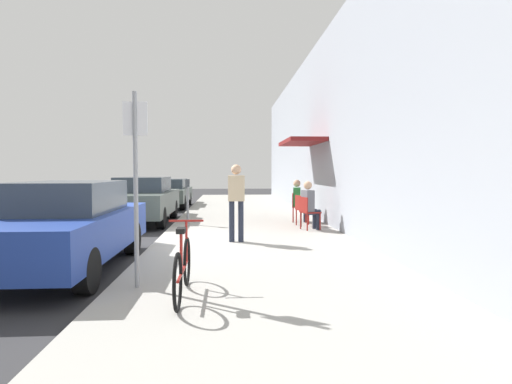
{
  "coord_description": "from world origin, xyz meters",
  "views": [
    {
      "loc": [
        1.61,
        -9.12,
        1.68
      ],
      "look_at": [
        2.77,
        7.74,
        0.82
      ],
      "focal_mm": 29.02,
      "sensor_mm": 36.0,
      "label": 1
    }
  ],
  "objects_px": {
    "parked_car_0": "(66,225)",
    "cafe_chair_2": "(297,205)",
    "seated_patron_0": "(310,204)",
    "pedestrian_standing": "(236,196)",
    "parked_car_1": "(143,199)",
    "cafe_chair_0": "(308,211)",
    "seated_patron_2": "(299,199)",
    "street_sign": "(136,174)",
    "parking_meter": "(188,198)",
    "parked_car_2": "(169,192)",
    "bicycle_0": "(183,268)",
    "cafe_chair_1": "(302,208)"
  },
  "relations": [
    {
      "from": "parked_car_0",
      "to": "cafe_chair_2",
      "type": "relative_size",
      "value": 5.06
    },
    {
      "from": "seated_patron_0",
      "to": "pedestrian_standing",
      "type": "xyz_separation_m",
      "value": [
        -1.98,
        -1.74,
        0.3
      ]
    },
    {
      "from": "parked_car_1",
      "to": "cafe_chair_2",
      "type": "bearing_deg",
      "value": -11.17
    },
    {
      "from": "cafe_chair_0",
      "to": "seated_patron_2",
      "type": "bearing_deg",
      "value": 88.09
    },
    {
      "from": "parked_car_0",
      "to": "seated_patron_0",
      "type": "bearing_deg",
      "value": 37.08
    },
    {
      "from": "street_sign",
      "to": "cafe_chair_2",
      "type": "relative_size",
      "value": 2.99
    },
    {
      "from": "parking_meter",
      "to": "street_sign",
      "type": "relative_size",
      "value": 0.51
    },
    {
      "from": "seated_patron_0",
      "to": "cafe_chair_2",
      "type": "height_order",
      "value": "seated_patron_0"
    },
    {
      "from": "parked_car_0",
      "to": "cafe_chair_2",
      "type": "xyz_separation_m",
      "value": [
        4.82,
        5.39,
        -0.14
      ]
    },
    {
      "from": "parked_car_1",
      "to": "parked_car_2",
      "type": "xyz_separation_m",
      "value": [
        0.0,
        5.77,
        -0.07
      ]
    },
    {
      "from": "parked_car_0",
      "to": "pedestrian_standing",
      "type": "bearing_deg",
      "value": 33.87
    },
    {
      "from": "parked_car_0",
      "to": "cafe_chair_0",
      "type": "bearing_deg",
      "value": 37.28
    },
    {
      "from": "cafe_chair_2",
      "to": "pedestrian_standing",
      "type": "relative_size",
      "value": 0.51
    },
    {
      "from": "street_sign",
      "to": "pedestrian_standing",
      "type": "xyz_separation_m",
      "value": [
        1.4,
        3.48,
        -0.52
      ]
    },
    {
      "from": "bicycle_0",
      "to": "cafe_chair_2",
      "type": "height_order",
      "value": "bicycle_0"
    },
    {
      "from": "parked_car_1",
      "to": "parking_meter",
      "type": "bearing_deg",
      "value": -40.63
    },
    {
      "from": "parking_meter",
      "to": "cafe_chair_1",
      "type": "bearing_deg",
      "value": -9.87
    },
    {
      "from": "parked_car_0",
      "to": "cafe_chair_0",
      "type": "height_order",
      "value": "parked_car_0"
    },
    {
      "from": "seated_patron_2",
      "to": "cafe_chair_2",
      "type": "bearing_deg",
      "value": 170.54
    },
    {
      "from": "parked_car_1",
      "to": "street_sign",
      "type": "xyz_separation_m",
      "value": [
        1.5,
        -7.88,
        0.88
      ]
    },
    {
      "from": "street_sign",
      "to": "cafe_chair_2",
      "type": "xyz_separation_m",
      "value": [
        3.32,
        6.92,
        -1.02
      ]
    },
    {
      "from": "parking_meter",
      "to": "bicycle_0",
      "type": "height_order",
      "value": "parking_meter"
    },
    {
      "from": "parked_car_0",
      "to": "cafe_chair_0",
      "type": "xyz_separation_m",
      "value": [
        4.83,
        3.67,
        -0.14
      ]
    },
    {
      "from": "bicycle_0",
      "to": "cafe_chair_0",
      "type": "bearing_deg",
      "value": 64.85
    },
    {
      "from": "bicycle_0",
      "to": "cafe_chair_1",
      "type": "relative_size",
      "value": 1.97
    },
    {
      "from": "parking_meter",
      "to": "seated_patron_2",
      "type": "xyz_separation_m",
      "value": [
        3.33,
        0.37,
        -0.07
      ]
    },
    {
      "from": "cafe_chair_2",
      "to": "cafe_chair_0",
      "type": "bearing_deg",
      "value": -89.92
    },
    {
      "from": "parked_car_0",
      "to": "street_sign",
      "type": "xyz_separation_m",
      "value": [
        1.5,
        -1.53,
        0.87
      ]
    },
    {
      "from": "cafe_chair_1",
      "to": "seated_patron_2",
      "type": "xyz_separation_m",
      "value": [
        0.06,
        0.94,
        0.19
      ]
    },
    {
      "from": "parked_car_1",
      "to": "parking_meter",
      "type": "distance_m",
      "value": 2.05
    },
    {
      "from": "bicycle_0",
      "to": "seated_patron_0",
      "type": "relative_size",
      "value": 1.33
    },
    {
      "from": "cafe_chair_0",
      "to": "seated_patron_2",
      "type": "height_order",
      "value": "seated_patron_2"
    },
    {
      "from": "street_sign",
      "to": "pedestrian_standing",
      "type": "bearing_deg",
      "value": 68.05
    },
    {
      "from": "street_sign",
      "to": "seated_patron_0",
      "type": "relative_size",
      "value": 2.02
    },
    {
      "from": "pedestrian_standing",
      "to": "parked_car_2",
      "type": "bearing_deg",
      "value": 105.93
    },
    {
      "from": "parked_car_0",
      "to": "pedestrian_standing",
      "type": "xyz_separation_m",
      "value": [
        2.9,
        1.95,
        0.35
      ]
    },
    {
      "from": "parking_meter",
      "to": "cafe_chair_2",
      "type": "distance_m",
      "value": 3.31
    },
    {
      "from": "cafe_chair_1",
      "to": "parked_car_2",
      "type": "bearing_deg",
      "value": 122.17
    },
    {
      "from": "parked_car_2",
      "to": "street_sign",
      "type": "height_order",
      "value": "street_sign"
    },
    {
      "from": "parked_car_1",
      "to": "seated_patron_0",
      "type": "height_order",
      "value": "parked_car_1"
    },
    {
      "from": "parking_meter",
      "to": "bicycle_0",
      "type": "xyz_separation_m",
      "value": [
        0.61,
        -7.02,
        -0.41
      ]
    },
    {
      "from": "parked_car_2",
      "to": "pedestrian_standing",
      "type": "relative_size",
      "value": 2.59
    },
    {
      "from": "cafe_chair_2",
      "to": "street_sign",
      "type": "bearing_deg",
      "value": -115.65
    },
    {
      "from": "parked_car_0",
      "to": "cafe_chair_2",
      "type": "distance_m",
      "value": 7.24
    },
    {
      "from": "parked_car_1",
      "to": "parking_meter",
      "type": "height_order",
      "value": "parked_car_1"
    },
    {
      "from": "parking_meter",
      "to": "pedestrian_standing",
      "type": "distance_m",
      "value": 3.36
    },
    {
      "from": "cafe_chair_1",
      "to": "seated_patron_2",
      "type": "height_order",
      "value": "seated_patron_2"
    },
    {
      "from": "street_sign",
      "to": "cafe_chair_1",
      "type": "relative_size",
      "value": 2.99
    },
    {
      "from": "parked_car_2",
      "to": "seated_patron_2",
      "type": "height_order",
      "value": "seated_patron_2"
    },
    {
      "from": "parked_car_2",
      "to": "seated_patron_0",
      "type": "height_order",
      "value": "seated_patron_0"
    }
  ]
}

